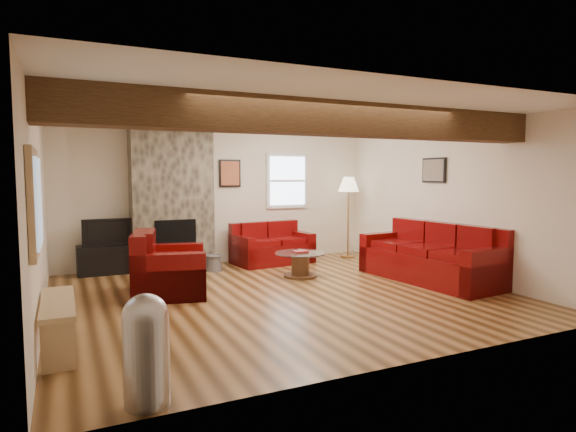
{
  "coord_description": "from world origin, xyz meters",
  "views": [
    {
      "loc": [
        -2.75,
        -6.04,
        1.68
      ],
      "look_at": [
        0.28,
        0.4,
        1.06
      ],
      "focal_mm": 30.0,
      "sensor_mm": 36.0,
      "label": 1
    }
  ],
  "objects_px": {
    "television": "(107,232)",
    "sofa_three": "(430,252)",
    "loveseat": "(272,243)",
    "tv_cabinet": "(108,259)",
    "floor_lamp": "(349,189)",
    "armchair_red": "(170,263)",
    "coffee_table": "(300,265)"
  },
  "relations": [
    {
      "from": "television",
      "to": "sofa_three",
      "type": "bearing_deg",
      "value": -30.88
    },
    {
      "from": "sofa_three",
      "to": "loveseat",
      "type": "bearing_deg",
      "value": -151.07
    },
    {
      "from": "loveseat",
      "to": "television",
      "type": "height_order",
      "value": "television"
    },
    {
      "from": "sofa_three",
      "to": "tv_cabinet",
      "type": "relative_size",
      "value": 2.38
    },
    {
      "from": "sofa_three",
      "to": "floor_lamp",
      "type": "bearing_deg",
      "value": 174.66
    },
    {
      "from": "sofa_three",
      "to": "floor_lamp",
      "type": "xyz_separation_m",
      "value": [
        -0.0,
        2.4,
        0.94
      ]
    },
    {
      "from": "armchair_red",
      "to": "floor_lamp",
      "type": "relative_size",
      "value": 0.67
    },
    {
      "from": "coffee_table",
      "to": "sofa_three",
      "type": "bearing_deg",
      "value": -32.95
    },
    {
      "from": "loveseat",
      "to": "floor_lamp",
      "type": "xyz_separation_m",
      "value": [
        1.66,
        -0.03,
        1.01
      ]
    },
    {
      "from": "loveseat",
      "to": "armchair_red",
      "type": "relative_size",
      "value": 1.31
    },
    {
      "from": "television",
      "to": "floor_lamp",
      "type": "height_order",
      "value": "floor_lamp"
    },
    {
      "from": "coffee_table",
      "to": "television",
      "type": "xyz_separation_m",
      "value": [
        -2.84,
        1.61,
        0.51
      ]
    },
    {
      "from": "coffee_table",
      "to": "tv_cabinet",
      "type": "relative_size",
      "value": 0.85
    },
    {
      "from": "television",
      "to": "tv_cabinet",
      "type": "bearing_deg",
      "value": 0.0
    },
    {
      "from": "armchair_red",
      "to": "sofa_three",
      "type": "bearing_deg",
      "value": -89.59
    },
    {
      "from": "armchair_red",
      "to": "television",
      "type": "xyz_separation_m",
      "value": [
        -0.67,
        1.86,
        0.27
      ]
    },
    {
      "from": "tv_cabinet",
      "to": "floor_lamp",
      "type": "relative_size",
      "value": 0.6
    },
    {
      "from": "television",
      "to": "coffee_table",
      "type": "bearing_deg",
      "value": -29.58
    },
    {
      "from": "armchair_red",
      "to": "coffee_table",
      "type": "height_order",
      "value": "armchair_red"
    },
    {
      "from": "sofa_three",
      "to": "television",
      "type": "height_order",
      "value": "television"
    },
    {
      "from": "armchair_red",
      "to": "floor_lamp",
      "type": "bearing_deg",
      "value": -55.56
    },
    {
      "from": "loveseat",
      "to": "tv_cabinet",
      "type": "xyz_separation_m",
      "value": [
        -2.91,
        0.3,
        -0.14
      ]
    },
    {
      "from": "television",
      "to": "floor_lamp",
      "type": "distance_m",
      "value": 4.63
    },
    {
      "from": "loveseat",
      "to": "armchair_red",
      "type": "xyz_separation_m",
      "value": [
        -2.24,
        -1.56,
        0.06
      ]
    },
    {
      "from": "coffee_table",
      "to": "loveseat",
      "type": "bearing_deg",
      "value": 87.06
    },
    {
      "from": "tv_cabinet",
      "to": "loveseat",
      "type": "bearing_deg",
      "value": -5.89
    },
    {
      "from": "tv_cabinet",
      "to": "floor_lamp",
      "type": "height_order",
      "value": "floor_lamp"
    },
    {
      "from": "tv_cabinet",
      "to": "armchair_red",
      "type": "bearing_deg",
      "value": -70.23
    },
    {
      "from": "television",
      "to": "loveseat",
      "type": "bearing_deg",
      "value": -5.89
    },
    {
      "from": "coffee_table",
      "to": "tv_cabinet",
      "type": "height_order",
      "value": "tv_cabinet"
    },
    {
      "from": "coffee_table",
      "to": "floor_lamp",
      "type": "xyz_separation_m",
      "value": [
        1.73,
        1.28,
        1.19
      ]
    },
    {
      "from": "sofa_three",
      "to": "television",
      "type": "distance_m",
      "value": 5.34
    }
  ]
}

